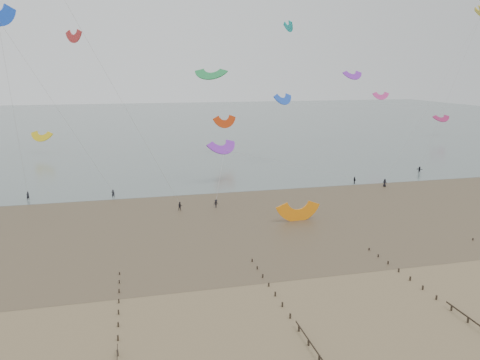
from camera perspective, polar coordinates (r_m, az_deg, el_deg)
The scene contains 6 objects.
ground at distance 54.94m, azimuth 0.69°, elevation -15.10°, with size 500.00×500.00×0.00m, color brown.
sea_and_shore at distance 85.70m, azimuth -7.68°, elevation -4.63°, with size 500.00×665.00×0.03m.
kitesurfer_lead at distance 101.80m, azimuth -15.21°, elevation -1.61°, with size 0.64×0.42×1.74m, color black.
kitesurfers at distance 105.50m, azimuth 7.88°, elevation -0.75°, with size 95.47×20.08×1.83m.
grounded_kite at distance 84.19m, azimuth 7.08°, elevation -4.94°, with size 6.83×3.58×5.21m, color orange, non-canonical shape.
kites_airborne at distance 135.78m, azimuth -16.21°, elevation 10.68°, with size 242.45×116.89×40.57m.
Camera 1 is at (-12.00, -46.87, 26.01)m, focal length 35.00 mm.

